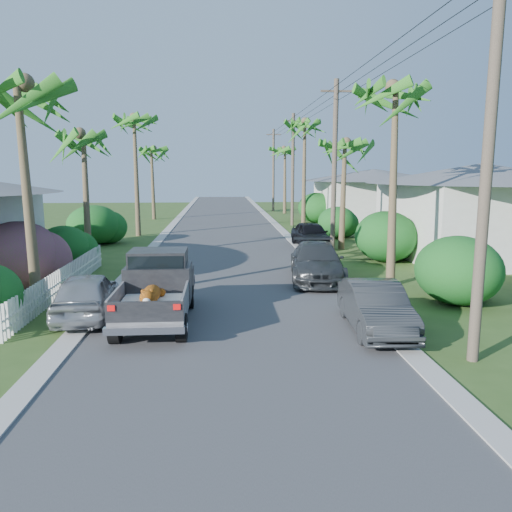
{
  "coord_description": "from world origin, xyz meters",
  "views": [
    {
      "loc": [
        -0.29,
        -12.81,
        4.4
      ],
      "look_at": [
        0.96,
        4.84,
        1.4
      ],
      "focal_mm": 35.0,
      "sensor_mm": 36.0,
      "label": 1
    }
  ],
  "objects": [
    {
      "name": "shrub_l_d",
      "position": [
        -8.0,
        18.0,
        1.2
      ],
      "size": [
        3.2,
        3.52,
        2.4
      ],
      "primitive_type": "ellipsoid",
      "color": "#134416",
      "rests_on": "ground"
    },
    {
      "name": "shrub_l_b",
      "position": [
        -7.8,
        6.0,
        1.3
      ],
      "size": [
        3.0,
        3.3,
        2.6
      ],
      "primitive_type": "ellipsoid",
      "color": "#A81868",
      "rests_on": "ground"
    },
    {
      "name": "utility_pole_c",
      "position": [
        5.6,
        28.0,
        4.6
      ],
      "size": [
        1.6,
        0.26,
        9.0
      ],
      "color": "brown",
      "rests_on": "ground"
    },
    {
      "name": "parked_car_rn",
      "position": [
        3.97,
        0.33,
        0.67
      ],
      "size": [
        1.63,
        4.15,
        1.34
      ],
      "primitive_type": "imported",
      "rotation": [
        0.0,
        0.0,
        -0.05
      ],
      "color": "#2B2D30",
      "rests_on": "ground"
    },
    {
      "name": "parked_car_ln",
      "position": [
        -4.38,
        2.23,
        0.7
      ],
      "size": [
        2.02,
        4.24,
        1.4
      ],
      "primitive_type": "imported",
      "rotation": [
        0.0,
        0.0,
        3.23
      ],
      "color": "#A0A1A6",
      "rests_on": "ground"
    },
    {
      "name": "parked_car_rf",
      "position": [
        5.0,
        16.01,
        0.73
      ],
      "size": [
        2.09,
        4.43,
        1.47
      ],
      "primitive_type": "imported",
      "rotation": [
        0.0,
        0.0,
        0.08
      ],
      "color": "black",
      "rests_on": "ground"
    },
    {
      "name": "picket_fence",
      "position": [
        -6.0,
        5.5,
        0.5
      ],
      "size": [
        0.1,
        11.0,
        1.0
      ],
      "primitive_type": "cube",
      "color": "white",
      "rests_on": "ground"
    },
    {
      "name": "shrub_r_b",
      "position": [
        7.8,
        11.0,
        1.25
      ],
      "size": [
        3.0,
        3.3,
        2.5
      ],
      "primitive_type": "ellipsoid",
      "color": "#134416",
      "rests_on": "ground"
    },
    {
      "name": "curb_left",
      "position": [
        -4.3,
        25.0,
        0.03
      ],
      "size": [
        0.6,
        100.0,
        0.06
      ],
      "primitive_type": "cube",
      "color": "#A5A39E",
      "rests_on": "ground"
    },
    {
      "name": "house_right_far",
      "position": [
        13.0,
        30.0,
        2.12
      ],
      "size": [
        9.0,
        8.0,
        4.6
      ],
      "color": "silver",
      "rests_on": "ground"
    },
    {
      "name": "ground",
      "position": [
        0.0,
        0.0,
        0.0
      ],
      "size": [
        120.0,
        120.0,
        0.0
      ],
      "primitive_type": "plane",
      "color": "#314D1D",
      "rests_on": "ground"
    },
    {
      "name": "palm_l_d",
      "position": [
        -6.5,
        34.0,
        6.44
      ],
      "size": [
        4.4,
        4.4,
        7.7
      ],
      "color": "brown",
      "rests_on": "ground"
    },
    {
      "name": "parked_car_rm",
      "position": [
        3.6,
        7.0,
        0.74
      ],
      "size": [
        2.68,
        5.33,
        1.49
      ],
      "primitive_type": "imported",
      "rotation": [
        0.0,
        0.0,
        -0.12
      ],
      "color": "#2E3133",
      "rests_on": "ground"
    },
    {
      "name": "pickup_truck",
      "position": [
        -2.2,
        2.01,
        1.01
      ],
      "size": [
        1.98,
        5.12,
        2.06
      ],
      "color": "black",
      "rests_on": "ground"
    },
    {
      "name": "curb_right",
      "position": [
        4.3,
        25.0,
        0.03
      ],
      "size": [
        0.6,
        100.0,
        0.06
      ],
      "primitive_type": "cube",
      "color": "#A5A39E",
      "rests_on": "ground"
    },
    {
      "name": "utility_pole_a",
      "position": [
        5.6,
        -2.0,
        4.6
      ],
      "size": [
        1.6,
        0.26,
        9.0
      ],
      "color": "brown",
      "rests_on": "ground"
    },
    {
      "name": "palm_r_b",
      "position": [
        6.6,
        15.0,
        5.95
      ],
      "size": [
        4.4,
        4.4,
        7.2
      ],
      "color": "brown",
      "rests_on": "ground"
    },
    {
      "name": "palm_l_c",
      "position": [
        -6.0,
        22.0,
        7.91
      ],
      "size": [
        4.4,
        4.4,
        9.2
      ],
      "color": "brown",
      "rests_on": "ground"
    },
    {
      "name": "road",
      "position": [
        0.0,
        25.0,
        0.01
      ],
      "size": [
        8.0,
        100.0,
        0.02
      ],
      "primitive_type": "cube",
      "color": "#38383A",
      "rests_on": "ground"
    },
    {
      "name": "shrub_r_d",
      "position": [
        8.0,
        30.0,
        1.3
      ],
      "size": [
        3.2,
        3.52,
        2.6
      ],
      "primitive_type": "ellipsoid",
      "color": "#134416",
      "rests_on": "ground"
    },
    {
      "name": "shrub_r_c",
      "position": [
        7.5,
        20.0,
        1.05
      ],
      "size": [
        2.6,
        2.86,
        2.1
      ],
      "primitive_type": "ellipsoid",
      "color": "#134416",
      "rests_on": "ground"
    },
    {
      "name": "shrub_r_a",
      "position": [
        7.6,
        3.0,
        1.15
      ],
      "size": [
        2.8,
        3.08,
        2.3
      ],
      "primitive_type": "ellipsoid",
      "color": "#134416",
      "rests_on": "ground"
    },
    {
      "name": "palm_r_a",
      "position": [
        6.3,
        6.0,
        7.42
      ],
      "size": [
        4.4,
        4.4,
        8.7
      ],
      "color": "brown",
      "rests_on": "ground"
    },
    {
      "name": "house_right_near",
      "position": [
        13.0,
        12.0,
        2.22
      ],
      "size": [
        8.0,
        9.0,
        4.8
      ],
      "color": "silver",
      "rests_on": "ground"
    },
    {
      "name": "utility_pole_d",
      "position": [
        5.6,
        43.0,
        4.6
      ],
      "size": [
        1.6,
        0.26,
        9.0
      ],
      "color": "brown",
      "rests_on": "ground"
    },
    {
      "name": "shrub_l_c",
      "position": [
        -7.4,
        10.0,
        1.0
      ],
      "size": [
        2.4,
        2.64,
        2.0
      ],
      "primitive_type": "ellipsoid",
      "color": "#134416",
      "rests_on": "ground"
    },
    {
      "name": "palm_l_a",
      "position": [
        -6.2,
        3.0,
        6.93
      ],
      "size": [
        4.4,
        4.4,
        8.2
      ],
      "color": "brown",
      "rests_on": "ground"
    },
    {
      "name": "palm_l_b",
      "position": [
        -6.8,
        12.0,
        6.15
      ],
      "size": [
        4.4,
        4.4,
        7.4
      ],
      "color": "brown",
      "rests_on": "ground"
    },
    {
      "name": "palm_r_d",
      "position": [
        6.5,
        40.0,
        6.74
      ],
      "size": [
        4.4,
        4.4,
        8.0
      ],
      "color": "brown",
      "rests_on": "ground"
    },
    {
      "name": "palm_r_c",
      "position": [
        6.2,
        26.0,
        8.11
      ],
      "size": [
        4.4,
        4.4,
        9.4
      ],
      "color": "brown",
      "rests_on": "ground"
    },
    {
      "name": "utility_pole_b",
      "position": [
        5.6,
        13.0,
        4.6
      ],
      "size": [
        1.6,
        0.26,
        9.0
      ],
      "color": "brown",
      "rests_on": "ground"
    }
  ]
}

